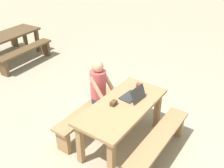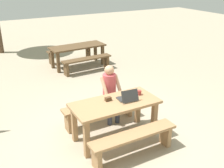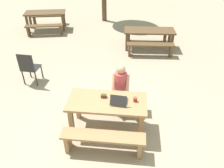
{
  "view_description": "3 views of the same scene",
  "coord_description": "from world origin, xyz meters",
  "px_view_note": "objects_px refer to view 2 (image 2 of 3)",
  "views": [
    {
      "loc": [
        -2.79,
        -1.74,
        3.06
      ],
      "look_at": [
        0.08,
        0.25,
        1.01
      ],
      "focal_mm": 41.94,
      "sensor_mm": 36.0,
      "label": 1
    },
    {
      "loc": [
        -2.16,
        -3.81,
        2.95
      ],
      "look_at": [
        0.08,
        0.25,
        1.01
      ],
      "focal_mm": 43.13,
      "sensor_mm": 36.0,
      "label": 2
    },
    {
      "loc": [
        0.47,
        -3.49,
        3.55
      ],
      "look_at": [
        0.08,
        0.25,
        1.01
      ],
      "focal_mm": 35.66,
      "sensor_mm": 36.0,
      "label": 3
    }
  ],
  "objects_px": {
    "laptop": "(128,97)",
    "person_seated": "(110,90)",
    "small_pouch": "(108,99)",
    "coffee_mug": "(139,93)",
    "picnic_table_rear": "(78,49)",
    "picnic_table_front": "(115,108)"
  },
  "relations": [
    {
      "from": "person_seated",
      "to": "laptop",
      "type": "bearing_deg",
      "value": -88.63
    },
    {
      "from": "laptop",
      "to": "picnic_table_rear",
      "type": "relative_size",
      "value": 0.19
    },
    {
      "from": "small_pouch",
      "to": "picnic_table_rear",
      "type": "xyz_separation_m",
      "value": [
        1.09,
        4.18,
        -0.2
      ]
    },
    {
      "from": "small_pouch",
      "to": "person_seated",
      "type": "height_order",
      "value": "person_seated"
    },
    {
      "from": "picnic_table_front",
      "to": "person_seated",
      "type": "relative_size",
      "value": 1.31
    },
    {
      "from": "laptop",
      "to": "coffee_mug",
      "type": "distance_m",
      "value": 0.33
    },
    {
      "from": "laptop",
      "to": "picnic_table_front",
      "type": "bearing_deg",
      "value": -4.36
    },
    {
      "from": "laptop",
      "to": "small_pouch",
      "type": "relative_size",
      "value": 3.06
    },
    {
      "from": "small_pouch",
      "to": "coffee_mug",
      "type": "xyz_separation_m",
      "value": [
        0.65,
        -0.06,
        0.01
      ]
    },
    {
      "from": "coffee_mug",
      "to": "picnic_table_rear",
      "type": "distance_m",
      "value": 4.27
    },
    {
      "from": "picnic_table_front",
      "to": "coffee_mug",
      "type": "relative_size",
      "value": 17.85
    },
    {
      "from": "picnic_table_front",
      "to": "laptop",
      "type": "xyz_separation_m",
      "value": [
        0.25,
        -0.04,
        0.18
      ]
    },
    {
      "from": "person_seated",
      "to": "picnic_table_rear",
      "type": "distance_m",
      "value": 3.77
    },
    {
      "from": "laptop",
      "to": "picnic_table_rear",
      "type": "distance_m",
      "value": 4.4
    },
    {
      "from": "small_pouch",
      "to": "picnic_table_rear",
      "type": "bearing_deg",
      "value": 75.42
    },
    {
      "from": "picnic_table_rear",
      "to": "picnic_table_front",
      "type": "bearing_deg",
      "value": -106.45
    },
    {
      "from": "laptop",
      "to": "person_seated",
      "type": "xyz_separation_m",
      "value": [
        -0.02,
        0.64,
        -0.1
      ]
    },
    {
      "from": "person_seated",
      "to": "picnic_table_rear",
      "type": "relative_size",
      "value": 0.67
    },
    {
      "from": "small_pouch",
      "to": "picnic_table_rear",
      "type": "distance_m",
      "value": 4.32
    },
    {
      "from": "picnic_table_front",
      "to": "picnic_table_rear",
      "type": "xyz_separation_m",
      "value": [
        1.0,
        4.29,
        -0.04
      ]
    },
    {
      "from": "person_seated",
      "to": "picnic_table_rear",
      "type": "bearing_deg",
      "value": 78.13
    },
    {
      "from": "laptop",
      "to": "person_seated",
      "type": "bearing_deg",
      "value": -83.81
    }
  ]
}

